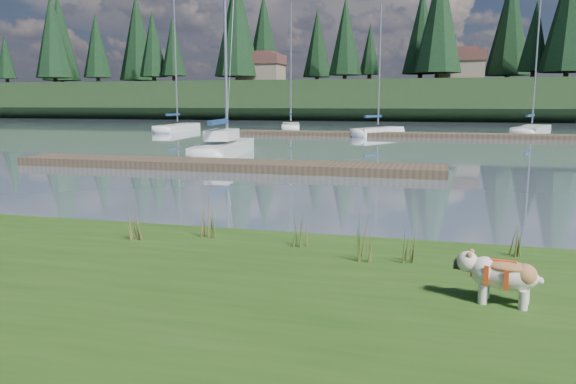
% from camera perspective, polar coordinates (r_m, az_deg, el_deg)
% --- Properties ---
extents(ground, '(200.00, 200.00, 0.00)m').
position_cam_1_polar(ground, '(40.28, 9.90, 5.56)').
color(ground, gray).
rests_on(ground, ground).
extents(bank, '(60.00, 9.00, 0.35)m').
position_cam_1_polar(bank, '(5.91, -25.93, -14.18)').
color(bank, '#2A4D16').
rests_on(bank, ground).
extents(ridge, '(200.00, 20.00, 5.00)m').
position_cam_1_polar(ridge, '(83.12, 12.75, 8.98)').
color(ridge, black).
rests_on(ridge, ground).
extents(bulldog, '(0.87, 0.45, 0.51)m').
position_cam_1_polar(bulldog, '(6.27, 20.95, -7.73)').
color(bulldog, silver).
rests_on(bulldog, bank).
extents(sailboat_main, '(2.73, 8.03, 11.45)m').
position_cam_1_polar(sailboat_main, '(26.70, -6.23, 4.80)').
color(sailboat_main, white).
rests_on(sailboat_main, ground).
extents(dock_near, '(16.00, 2.00, 0.30)m').
position_cam_1_polar(dock_near, '(20.66, -6.83, 2.76)').
color(dock_near, '#4C3D2C').
rests_on(dock_near, ground).
extents(dock_far, '(26.00, 2.20, 0.30)m').
position_cam_1_polar(dock_far, '(40.14, 12.76, 5.68)').
color(dock_far, '#4C3D2C').
rests_on(dock_far, ground).
extents(sailboat_bg_0, '(2.36, 8.09, 11.57)m').
position_cam_1_polar(sailboat_bg_0, '(48.61, -10.86, 6.51)').
color(sailboat_bg_0, white).
rests_on(sailboat_bg_0, ground).
extents(sailboat_bg_1, '(3.14, 7.26, 10.74)m').
position_cam_1_polar(sailboat_bg_1, '(49.60, 0.29, 6.73)').
color(sailboat_bg_1, white).
rests_on(sailboat_bg_1, ground).
extents(sailboat_bg_2, '(3.73, 5.97, 9.32)m').
position_cam_1_polar(sailboat_bg_2, '(42.05, 9.51, 6.18)').
color(sailboat_bg_2, white).
rests_on(sailboat_bg_2, ground).
extents(sailboat_bg_3, '(4.23, 8.99, 12.93)m').
position_cam_1_polar(sailboat_bg_3, '(48.09, 23.65, 5.88)').
color(sailboat_bg_3, white).
rests_on(sailboat_bg_3, ground).
extents(weed_0, '(0.17, 0.14, 0.67)m').
position_cam_1_polar(weed_0, '(8.77, -7.97, -2.76)').
color(weed_0, '#475B23').
rests_on(weed_0, bank).
extents(weed_1, '(0.17, 0.14, 0.46)m').
position_cam_1_polar(weed_1, '(8.13, 1.21, -4.23)').
color(weed_1, '#475B23').
rests_on(weed_1, bank).
extents(weed_2, '(0.17, 0.14, 0.65)m').
position_cam_1_polar(weed_2, '(7.45, 7.81, -4.94)').
color(weed_2, '#475B23').
rests_on(weed_2, bank).
extents(weed_3, '(0.17, 0.14, 0.56)m').
position_cam_1_polar(weed_3, '(8.84, -15.32, -3.21)').
color(weed_3, '#475B23').
rests_on(weed_3, bank).
extents(weed_4, '(0.17, 0.14, 0.50)m').
position_cam_1_polar(weed_4, '(7.51, 12.38, -5.46)').
color(weed_4, '#475B23').
rests_on(weed_4, bank).
extents(weed_5, '(0.17, 0.14, 0.51)m').
position_cam_1_polar(weed_5, '(8.23, 22.53, -4.63)').
color(weed_5, '#475B23').
rests_on(weed_5, bank).
extents(mud_lip, '(60.00, 0.50, 0.14)m').
position_cam_1_polar(mud_lip, '(9.50, -8.25, -5.29)').
color(mud_lip, '#33281C').
rests_on(mud_lip, ground).
extents(conifer_0, '(5.72, 5.72, 14.15)m').
position_cam_1_polar(conifer_0, '(97.38, -22.80, 14.48)').
color(conifer_0, '#382619').
rests_on(conifer_0, ridge).
extents(conifer_1, '(4.40, 4.40, 11.30)m').
position_cam_1_polar(conifer_1, '(92.49, -13.57, 14.40)').
color(conifer_1, '#382619').
rests_on(conifer_1, ridge).
extents(conifer_2, '(6.60, 6.60, 16.05)m').
position_cam_1_polar(conifer_2, '(83.88, -5.23, 16.73)').
color(conifer_2, '#382619').
rests_on(conifer_2, ridge).
extents(conifer_3, '(4.84, 4.84, 12.25)m').
position_cam_1_polar(conifer_3, '(83.69, 5.84, 15.49)').
color(conifer_3, '#382619').
rests_on(conifer_3, ridge).
extents(conifer_4, '(6.16, 6.16, 15.10)m').
position_cam_1_polar(conifer_4, '(76.78, 15.13, 16.83)').
color(conifer_4, '#382619').
rests_on(conifer_4, ridge).
extents(conifer_5, '(3.96, 3.96, 10.35)m').
position_cam_1_polar(conifer_5, '(81.27, 23.83, 14.33)').
color(conifer_5, '#382619').
rests_on(conifer_5, ridge).
extents(house_0, '(6.30, 5.30, 4.65)m').
position_cam_1_polar(house_0, '(84.20, -2.72, 12.47)').
color(house_0, gray).
rests_on(house_0, ridge).
extents(house_1, '(6.30, 5.30, 4.65)m').
position_cam_1_polar(house_1, '(81.22, 17.14, 12.20)').
color(house_1, gray).
rests_on(house_1, ridge).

